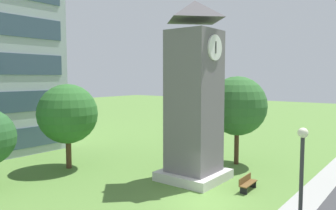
% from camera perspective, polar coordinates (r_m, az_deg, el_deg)
% --- Properties ---
extents(ground_plane, '(160.00, 160.00, 0.00)m').
position_cam_1_polar(ground_plane, '(19.14, 6.46, -16.30)').
color(ground_plane, '#567F38').
extents(clock_tower, '(3.97, 3.97, 11.85)m').
position_cam_1_polar(clock_tower, '(22.02, 4.53, 0.78)').
color(clock_tower, slate).
rests_on(clock_tower, ground).
extents(park_bench, '(1.82, 0.56, 0.88)m').
position_cam_1_polar(park_bench, '(21.23, 13.51, -12.94)').
color(park_bench, brown).
rests_on(park_bench, ground).
extents(street_lamp, '(0.36, 0.36, 5.14)m').
position_cam_1_polar(street_lamp, '(12.80, 21.99, -12.06)').
color(street_lamp, '#333338').
rests_on(street_lamp, ground).
extents(tree_streetside, '(4.47, 4.47, 6.40)m').
position_cam_1_polar(tree_streetside, '(25.92, -16.90, -1.47)').
color(tree_streetside, '#513823').
rests_on(tree_streetside, ground).
extents(tree_near_tower, '(4.65, 4.65, 6.98)m').
position_cam_1_polar(tree_near_tower, '(26.52, 11.84, -0.16)').
color(tree_near_tower, '#513823').
rests_on(tree_near_tower, ground).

